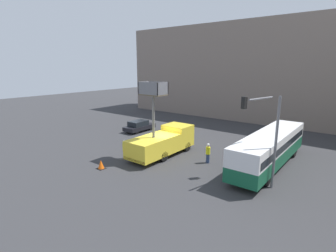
{
  "coord_description": "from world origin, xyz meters",
  "views": [
    {
      "loc": [
        15.05,
        -18.55,
        8.36
      ],
      "look_at": [
        -0.05,
        0.73,
        2.7
      ],
      "focal_mm": 28.0,
      "sensor_mm": 36.0,
      "label": 1
    }
  ],
  "objects_px": {
    "traffic_light_pole": "(264,126)",
    "traffic_cone_near_truck": "(101,165)",
    "road_worker_near_truck": "(125,149)",
    "parked_car_curbside": "(139,126)",
    "city_bus": "(270,147)",
    "utility_truck": "(163,141)",
    "road_worker_directing": "(208,153)"
  },
  "relations": [
    {
      "from": "road_worker_near_truck",
      "to": "parked_car_curbside",
      "type": "relative_size",
      "value": 0.42
    },
    {
      "from": "road_worker_near_truck",
      "to": "traffic_cone_near_truck",
      "type": "distance_m",
      "value": 2.93
    },
    {
      "from": "city_bus",
      "to": "parked_car_curbside",
      "type": "bearing_deg",
      "value": 75.24
    },
    {
      "from": "city_bus",
      "to": "traffic_light_pole",
      "type": "height_order",
      "value": "traffic_light_pole"
    },
    {
      "from": "utility_truck",
      "to": "traffic_light_pole",
      "type": "height_order",
      "value": "utility_truck"
    },
    {
      "from": "traffic_light_pole",
      "to": "road_worker_directing",
      "type": "bearing_deg",
      "value": 166.5
    },
    {
      "from": "traffic_cone_near_truck",
      "to": "parked_car_curbside",
      "type": "relative_size",
      "value": 0.17
    },
    {
      "from": "traffic_light_pole",
      "to": "traffic_cone_near_truck",
      "type": "xyz_separation_m",
      "value": [
        -11.33,
        -5.44,
        -3.94
      ]
    },
    {
      "from": "utility_truck",
      "to": "road_worker_directing",
      "type": "xyz_separation_m",
      "value": [
        4.43,
        0.82,
        -0.55
      ]
    },
    {
      "from": "parked_car_curbside",
      "to": "city_bus",
      "type": "bearing_deg",
      "value": -6.67
    },
    {
      "from": "traffic_cone_near_truck",
      "to": "traffic_light_pole",
      "type": "bearing_deg",
      "value": 25.63
    },
    {
      "from": "traffic_light_pole",
      "to": "utility_truck",
      "type": "bearing_deg",
      "value": 177.69
    },
    {
      "from": "utility_truck",
      "to": "road_worker_directing",
      "type": "height_order",
      "value": "utility_truck"
    },
    {
      "from": "traffic_light_pole",
      "to": "traffic_cone_near_truck",
      "type": "bearing_deg",
      "value": -154.37
    },
    {
      "from": "road_worker_near_truck",
      "to": "parked_car_curbside",
      "type": "bearing_deg",
      "value": 171.35
    },
    {
      "from": "traffic_light_pole",
      "to": "road_worker_near_truck",
      "type": "xyz_separation_m",
      "value": [
        -11.54,
        -2.56,
        -3.39
      ]
    },
    {
      "from": "road_worker_directing",
      "to": "parked_car_curbside",
      "type": "height_order",
      "value": "road_worker_directing"
    },
    {
      "from": "road_worker_near_truck",
      "to": "parked_car_curbside",
      "type": "xyz_separation_m",
      "value": [
        -6.24,
        8.27,
        -0.19
      ]
    },
    {
      "from": "parked_car_curbside",
      "to": "traffic_light_pole",
      "type": "bearing_deg",
      "value": -17.79
    },
    {
      "from": "city_bus",
      "to": "road_worker_directing",
      "type": "distance_m",
      "value": 5.19
    },
    {
      "from": "utility_truck",
      "to": "traffic_light_pole",
      "type": "relative_size",
      "value": 1.14
    },
    {
      "from": "utility_truck",
      "to": "parked_car_curbside",
      "type": "relative_size",
      "value": 1.71
    },
    {
      "from": "road_worker_near_truck",
      "to": "road_worker_directing",
      "type": "relative_size",
      "value": 1.02
    },
    {
      "from": "utility_truck",
      "to": "parked_car_curbside",
      "type": "bearing_deg",
      "value": 147.39
    },
    {
      "from": "city_bus",
      "to": "traffic_cone_near_truck",
      "type": "relative_size",
      "value": 16.6
    },
    {
      "from": "utility_truck",
      "to": "road_worker_directing",
      "type": "distance_m",
      "value": 4.54
    },
    {
      "from": "road_worker_directing",
      "to": "traffic_cone_near_truck",
      "type": "relative_size",
      "value": 2.38
    },
    {
      "from": "traffic_cone_near_truck",
      "to": "utility_truck",
      "type": "bearing_deg",
      "value": 72.14
    },
    {
      "from": "road_worker_directing",
      "to": "traffic_light_pole",
      "type": "bearing_deg",
      "value": -152.76
    },
    {
      "from": "city_bus",
      "to": "road_worker_near_truck",
      "type": "distance_m",
      "value": 12.68
    },
    {
      "from": "traffic_light_pole",
      "to": "road_worker_directing",
      "type": "relative_size",
      "value": 3.62
    },
    {
      "from": "city_bus",
      "to": "parked_car_curbside",
      "type": "height_order",
      "value": "city_bus"
    }
  ]
}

